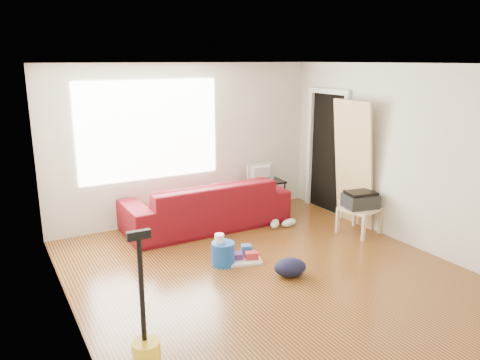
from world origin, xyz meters
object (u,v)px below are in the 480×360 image
cleaning_tray (243,257)px  backpack (290,275)px  tv_stand (262,195)px  sofa (206,226)px  side_table (360,211)px  bucket (223,264)px

cleaning_tray → backpack: bearing=-67.4°
tv_stand → backpack: 2.57m
sofa → side_table: bearing=143.6°
tv_stand → bucket: (-1.62, -1.66, -0.27)m
side_table → bucket: side_table is taller
bucket → cleaning_tray: cleaning_tray is taller
cleaning_tray → side_table: bearing=0.3°
side_table → bucket: bearing=179.9°
tv_stand → cleaning_tray: 2.14m
tv_stand → cleaning_tray: tv_stand is taller
bucket → tv_stand: bearing=45.6°
side_table → sofa: bearing=143.6°
tv_stand → side_table: 1.79m
tv_stand → side_table: bearing=-64.3°
bucket → backpack: size_ratio=0.75×
side_table → cleaning_tray: (-2.02, -0.01, -0.29)m
sofa → tv_stand: tv_stand is taller
sofa → backpack: size_ratio=6.43×
sofa → backpack: 2.07m
bucket → cleaning_tray: bearing=-2.3°
sofa → cleaning_tray: size_ratio=4.62×
sofa → tv_stand: size_ratio=3.30×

